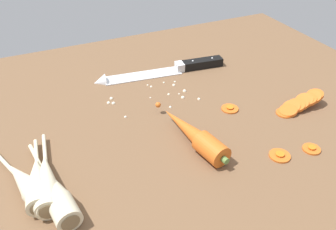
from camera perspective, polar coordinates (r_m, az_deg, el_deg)
name	(u,v)px	position (r cm, az deg, el deg)	size (l,w,h in cm)	color
ground_plane	(164,123)	(76.82, -0.62, -1.34)	(120.00, 90.00, 4.00)	brown
chefs_knife	(159,71)	(91.54, -1.55, 7.16)	(34.86, 7.50, 4.18)	silver
whole_carrot	(194,134)	(67.27, 4.26, -3.19)	(7.26, 22.20, 4.20)	#D6601E
parsnip_front	(46,181)	(61.53, -19.32, -10.18)	(5.20, 20.56, 4.00)	beige
parsnip_mid_left	(38,182)	(61.90, -20.59, -10.19)	(4.86, 18.41, 4.00)	beige
parsnip_mid_right	(28,185)	(61.88, -21.98, -10.62)	(9.67, 20.08, 4.00)	beige
parsnip_back	(55,192)	(59.38, -18.08, -11.89)	(6.04, 21.93, 4.00)	beige
carrot_slice_stack	(300,104)	(82.60, 20.80, 1.75)	(12.35, 4.59, 3.47)	#D6601E
carrot_slice_stray_near	(280,155)	(68.45, 17.85, -6.25)	(3.96, 3.96, 0.70)	#D6601E
carrot_slice_stray_mid	(230,108)	(78.67, 10.11, 1.13)	(3.79, 3.79, 0.70)	#D6601E
carrot_slice_stray_far	(312,148)	(72.04, 22.48, -5.06)	(3.39, 3.39, 0.70)	#D6601E
mince_crumbs	(154,95)	(82.03, -2.28, 3.28)	(20.39, 11.78, 0.89)	silver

